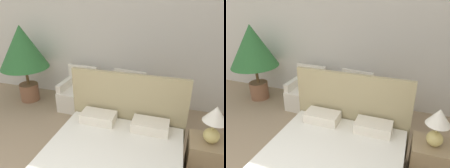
{
  "view_description": "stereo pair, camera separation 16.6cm",
  "coord_description": "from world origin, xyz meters",
  "views": [
    {
      "loc": [
        1.05,
        -0.56,
        2.27
      ],
      "look_at": [
        0.06,
        2.63,
        0.82
      ],
      "focal_mm": 35.0,
      "sensor_mm": 36.0,
      "label": 1
    },
    {
      "loc": [
        1.21,
        -0.51,
        2.27
      ],
      "look_at": [
        0.06,
        2.63,
        0.82
      ],
      "focal_mm": 35.0,
      "sensor_mm": 36.0,
      "label": 2
    }
  ],
  "objects": [
    {
      "name": "wall_back",
      "position": [
        0.0,
        3.67,
        1.45
      ],
      "size": [
        10.0,
        0.06,
        2.9
      ],
      "color": "silver",
      "rests_on": "ground_plane"
    },
    {
      "name": "armchair_near_window_left",
      "position": [
        -0.8,
        3.08,
        0.26
      ],
      "size": [
        0.66,
        0.65,
        0.83
      ],
      "rotation": [
        0.0,
        0.0,
        -0.02
      ],
      "color": "silver",
      "rests_on": "ground_plane"
    },
    {
      "name": "armchair_near_window_right",
      "position": [
        0.18,
        3.08,
        0.26
      ],
      "size": [
        0.71,
        0.71,
        0.83
      ],
      "rotation": [
        0.0,
        0.0,
        -0.11
      ],
      "color": "silver",
      "rests_on": "ground_plane"
    },
    {
      "name": "potted_palm",
      "position": [
        -1.97,
        3.06,
        1.14
      ],
      "size": [
        0.99,
        0.99,
        1.64
      ],
      "color": "brown",
      "rests_on": "ground_plane"
    },
    {
      "name": "nightstand",
      "position": [
        1.59,
        1.91,
        0.26
      ],
      "size": [
        0.52,
        0.43,
        0.53
      ],
      "color": "#937A56",
      "rests_on": "ground_plane"
    },
    {
      "name": "table_lamp",
      "position": [
        1.57,
        1.9,
        0.83
      ],
      "size": [
        0.28,
        0.28,
        0.5
      ],
      "color": "tan",
      "rests_on": "nightstand"
    },
    {
      "name": "side_table",
      "position": [
        -0.31,
        3.04,
        0.25
      ],
      "size": [
        0.32,
        0.32,
        0.51
      ],
      "color": "#B7AD93",
      "rests_on": "ground_plane"
    }
  ]
}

